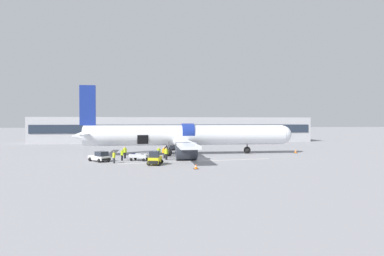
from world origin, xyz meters
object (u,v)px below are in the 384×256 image
(ground_crew_supervisor, at_px, (164,152))
(baggage_cart_loading, at_px, (140,157))
(ground_crew_marshal, at_px, (122,155))
(ground_crew_loader_a, at_px, (159,152))
(baggage_tug_lead, at_px, (155,159))
(baggage_tug_mid, at_px, (100,157))
(ground_crew_loader_b, at_px, (125,152))
(airplane, at_px, (185,136))
(ground_crew_driver, at_px, (166,153))
(ground_crew_helper, at_px, (114,157))

(ground_crew_supervisor, bearing_deg, baggage_cart_loading, -149.74)
(ground_crew_supervisor, height_order, ground_crew_marshal, ground_crew_supervisor)
(ground_crew_loader_a, bearing_deg, baggage_tug_lead, -95.32)
(baggage_tug_lead, height_order, baggage_tug_mid, baggage_tug_lead)
(ground_crew_loader_b, relative_size, ground_crew_supervisor, 1.04)
(airplane, height_order, ground_crew_supervisor, airplane)
(ground_crew_loader_a, bearing_deg, airplane, 44.07)
(ground_crew_marshal, bearing_deg, ground_crew_loader_a, 25.33)
(ground_crew_driver, bearing_deg, airplane, 63.40)
(ground_crew_supervisor, bearing_deg, airplane, 54.34)
(ground_crew_supervisor, bearing_deg, ground_crew_loader_a, 133.97)
(baggage_tug_lead, relative_size, ground_crew_helper, 1.89)
(ground_crew_marshal, bearing_deg, baggage_tug_mid, -167.88)
(ground_crew_marshal, bearing_deg, baggage_cart_loading, -9.05)
(baggage_tug_mid, distance_m, ground_crew_loader_b, 4.30)
(airplane, relative_size, baggage_tug_mid, 10.92)
(ground_crew_driver, xyz_separation_m, ground_crew_marshal, (-6.10, 0.06, -0.10))
(baggage_tug_mid, height_order, baggage_cart_loading, baggage_tug_mid)
(ground_crew_driver, xyz_separation_m, ground_crew_supervisor, (-0.23, 1.70, -0.01))
(baggage_tug_lead, distance_m, ground_crew_loader_b, 8.32)
(airplane, distance_m, baggage_tug_lead, 12.59)
(baggage_tug_lead, bearing_deg, ground_crew_driver, 70.54)
(baggage_cart_loading, height_order, ground_crew_loader_a, ground_crew_loader_a)
(airplane, distance_m, ground_crew_loader_b, 10.37)
(ground_crew_helper, height_order, ground_crew_marshal, ground_crew_marshal)
(baggage_cart_loading, bearing_deg, ground_crew_loader_b, 128.51)
(ground_crew_helper, distance_m, ground_crew_marshal, 2.69)
(ground_crew_loader_b, distance_m, ground_crew_supervisor, 5.75)
(baggage_cart_loading, bearing_deg, ground_crew_supervisor, 30.26)
(baggage_tug_lead, relative_size, ground_crew_driver, 1.69)
(baggage_cart_loading, bearing_deg, airplane, 44.84)
(baggage_tug_lead, bearing_deg, ground_crew_helper, 157.62)
(ground_crew_loader_a, bearing_deg, ground_crew_supervisor, -46.03)
(airplane, distance_m, ground_crew_loader_a, 6.39)
(ground_crew_loader_a, distance_m, ground_crew_marshal, 5.66)
(baggage_tug_lead, distance_m, ground_crew_loader_a, 7.18)
(ground_crew_loader_a, bearing_deg, ground_crew_helper, -139.71)
(ground_crew_helper, bearing_deg, ground_crew_driver, 20.09)
(airplane, relative_size, ground_crew_loader_b, 20.51)
(baggage_cart_loading, relative_size, ground_crew_loader_a, 2.18)
(baggage_tug_lead, xyz_separation_m, ground_crew_marshal, (-4.45, 4.73, 0.08))
(baggage_cart_loading, height_order, ground_crew_marshal, ground_crew_marshal)
(baggage_tug_mid, distance_m, ground_crew_marshal, 2.92)
(ground_crew_helper, bearing_deg, ground_crew_marshal, 73.25)
(baggage_tug_lead, relative_size, baggage_tug_mid, 0.88)
(airplane, bearing_deg, ground_crew_loader_a, -135.93)
(ground_crew_loader_a, xyz_separation_m, ground_crew_driver, (0.98, -2.48, 0.06))
(baggage_tug_mid, height_order, ground_crew_driver, ground_crew_driver)
(ground_crew_supervisor, bearing_deg, ground_crew_loader_b, 172.21)
(ground_crew_loader_b, height_order, ground_crew_supervisor, ground_crew_loader_b)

